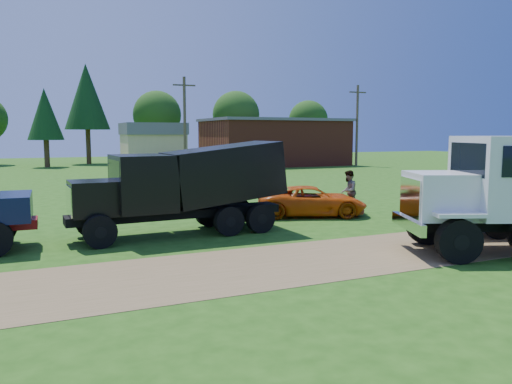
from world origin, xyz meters
name	(u,v)px	position (x,y,z in m)	size (l,w,h in m)	color
ground	(323,258)	(0.00, 0.00, 0.00)	(140.00, 140.00, 0.00)	#214C10
dirt_track	(323,258)	(0.00, 0.00, 0.01)	(120.00, 4.20, 0.01)	brown
white_semi_tractor	(508,194)	(5.40, -1.63, 1.78)	(8.71, 5.67, 5.21)	black
black_dump_truck	(187,183)	(-2.55, 5.10, 1.82)	(7.69, 2.59, 3.31)	black
orange_pickup	(312,201)	(3.54, 6.69, 0.66)	(2.18, 4.72, 1.31)	#CE4F09
spectator_b	(348,191)	(5.64, 6.98, 0.96)	(0.93, 0.73, 1.92)	#999999
brick_building	(274,142)	(18.00, 40.00, 2.66)	(15.40, 10.40, 5.30)	maroon
tan_shed	(153,145)	(4.00, 40.00, 2.42)	(6.20, 5.40, 4.70)	tan
utility_poles	(185,122)	(6.00, 35.00, 4.71)	(42.20, 0.28, 9.00)	#463327
tree_row	(90,108)	(-1.13, 50.62, 6.61)	(56.09, 11.71, 11.82)	#392817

